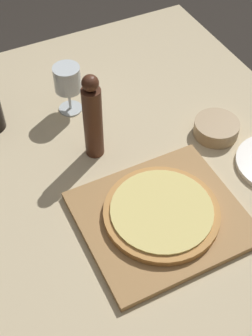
{
  "coord_description": "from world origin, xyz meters",
  "views": [
    {
      "loc": [
        -0.41,
        -0.65,
        1.68
      ],
      "look_at": [
        -0.07,
        0.02,
        0.82
      ],
      "focal_mm": 50.0,
      "sensor_mm": 36.0,
      "label": 1
    }
  ],
  "objects_px": {
    "pepper_mill": "(93,118)",
    "wine_glass": "(67,81)",
    "small_bowl": "(216,128)",
    "pizza": "(162,212)"
  },
  "relations": [
    {
      "from": "wine_glass",
      "to": "small_bowl",
      "type": "xyz_separation_m",
      "value": [
        0.32,
        -0.27,
        -0.08
      ]
    },
    {
      "from": "pizza",
      "to": "wine_glass",
      "type": "xyz_separation_m",
      "value": [
        -0.05,
        0.46,
        0.08
      ]
    },
    {
      "from": "wine_glass",
      "to": "pepper_mill",
      "type": "bearing_deg",
      "value": -91.61
    },
    {
      "from": "pizza",
      "to": "small_bowl",
      "type": "distance_m",
      "value": 0.34
    },
    {
      "from": "pepper_mill",
      "to": "wine_glass",
      "type": "bearing_deg",
      "value": 88.39
    },
    {
      "from": "wine_glass",
      "to": "small_bowl",
      "type": "bearing_deg",
      "value": -40.27
    },
    {
      "from": "pizza",
      "to": "small_bowl",
      "type": "relative_size",
      "value": 2.21
    },
    {
      "from": "pizza",
      "to": "wine_glass",
      "type": "distance_m",
      "value": 0.47
    },
    {
      "from": "pepper_mill",
      "to": "wine_glass",
      "type": "height_order",
      "value": "pepper_mill"
    },
    {
      "from": "pizza",
      "to": "pepper_mill",
      "type": "distance_m",
      "value": 0.29
    }
  ]
}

